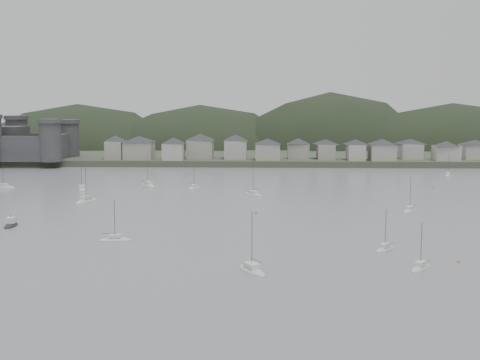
{
  "coord_description": "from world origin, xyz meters",
  "views": [
    {
      "loc": [
        6.27,
        -113.87,
        29.65
      ],
      "look_at": [
        0.0,
        75.0,
        6.0
      ],
      "focal_mm": 45.22,
      "sensor_mm": 36.0,
      "label": 1
    }
  ],
  "objects": [
    {
      "name": "far_shore_land",
      "position": [
        0.0,
        295.0,
        1.5
      ],
      "size": [
        900.0,
        250.0,
        3.0
      ],
      "primitive_type": "cube",
      "color": "#383D2D",
      "rests_on": "ground"
    },
    {
      "name": "ground",
      "position": [
        0.0,
        0.0,
        0.0
      ],
      "size": [
        900.0,
        900.0,
        0.0
      ],
      "primitive_type": "plane",
      "color": "slate",
      "rests_on": "ground"
    },
    {
      "name": "mooring_buoys",
      "position": [
        32.75,
        63.28,
        0.15
      ],
      "size": [
        117.51,
        102.68,
        0.7
      ],
      "color": "#CC8744",
      "rests_on": "ground"
    },
    {
      "name": "castle",
      "position": [
        -120.0,
        179.8,
        10.96
      ],
      "size": [
        66.0,
        43.0,
        20.0
      ],
      "color": "#363639",
      "rests_on": "far_shore_land"
    },
    {
      "name": "moored_fleet",
      "position": [
        -15.87,
        63.85,
        0.17
      ],
      "size": [
        256.84,
        157.78,
        13.76
      ],
      "color": "beige",
      "rests_on": "ground"
    },
    {
      "name": "forested_ridge",
      "position": [
        4.83,
        269.4,
        -11.28
      ],
      "size": [
        851.55,
        103.94,
        102.57
      ],
      "color": "black",
      "rests_on": "ground"
    },
    {
      "name": "motor_launch_far",
      "position": [
        -54.78,
        29.74,
        0.3
      ],
      "size": [
        3.07,
        7.28,
        3.71
      ],
      "rotation": [
        0.0,
        0.0,
        3.21
      ],
      "color": "black",
      "rests_on": "ground"
    },
    {
      "name": "waterfront_town",
      "position": [
        50.59,
        183.34,
        8.66
      ],
      "size": [
        451.48,
        28.46,
        12.92
      ],
      "color": "gray",
      "rests_on": "far_shore_land"
    }
  ]
}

